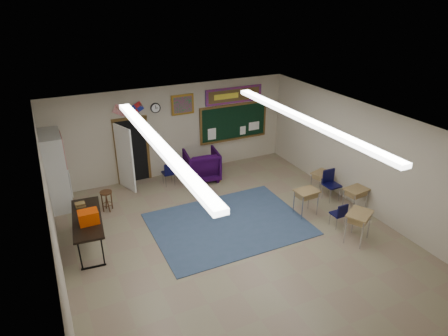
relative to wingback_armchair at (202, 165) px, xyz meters
name	(u,v)px	position (x,y,z in m)	size (l,w,h in m)	color
floor	(236,242)	(-0.63, -3.66, -0.49)	(9.00, 9.00, 0.00)	#83775A
back_wall	(173,131)	(-0.63, 0.84, 1.01)	(8.00, 0.04, 3.00)	#B8AC95
front_wall	(382,322)	(-0.63, -8.16, 1.01)	(8.00, 0.04, 3.00)	#B8AC95
left_wall	(54,230)	(-4.63, -3.66, 1.01)	(0.04, 9.00, 3.00)	#B8AC95
right_wall	(366,159)	(3.37, -3.66, 1.01)	(0.04, 9.00, 3.00)	#B8AC95
ceiling	(237,128)	(-0.63, -3.66, 2.51)	(8.00, 9.00, 0.04)	silver
area_rug	(229,224)	(-0.43, -2.86, -0.48)	(4.00, 3.00, 0.02)	#374769
fluorescent_strips	(237,131)	(-0.63, -3.66, 2.45)	(3.86, 6.00, 0.10)	white
doorway	(130,153)	(-2.13, 0.70, 0.57)	(1.10, 0.89, 2.16)	black
chalkboard	(234,123)	(1.57, 0.81, 0.97)	(2.55, 0.14, 1.30)	brown
bulletin_board	(234,95)	(1.57, 0.81, 1.96)	(2.10, 0.05, 0.55)	red
framed_art_print	(183,105)	(-0.28, 0.81, 1.86)	(0.75, 0.05, 0.65)	#9B6B1E
wall_clock	(155,108)	(-1.18, 0.81, 1.86)	(0.32, 0.05, 0.32)	black
wall_flags	(128,107)	(-2.03, 0.78, 1.99)	(1.16, 0.06, 0.70)	red
storage_cabinet	(56,171)	(-4.34, 0.19, 0.60)	(0.59, 1.25, 2.20)	silver
wingback_armchair	(202,165)	(0.00, 0.00, 0.00)	(1.05, 1.08, 0.99)	black
student_chair_reading	(168,173)	(-1.12, 0.08, -0.10)	(0.39, 0.39, 0.78)	black
student_chair_desk_a	(338,214)	(2.12, -4.18, -0.14)	(0.36, 0.36, 0.71)	black
student_chair_desk_b	(332,186)	(2.91, -2.95, -0.04)	(0.46, 0.46, 0.91)	black
student_desk_front_left	(306,201)	(1.72, -3.32, -0.07)	(0.65, 0.50, 0.75)	olive
student_desk_front_right	(321,181)	(2.90, -2.47, -0.10)	(0.68, 0.58, 0.69)	olive
student_desk_back_left	(358,225)	(2.11, -4.91, -0.04)	(0.83, 0.76, 0.80)	olive
student_desk_back_right	(355,199)	(3.02, -3.82, -0.08)	(0.67, 0.54, 0.74)	olive
folding_table	(89,231)	(-3.91, -2.28, -0.04)	(0.85, 2.04, 1.13)	black
wooden_stool	(107,201)	(-3.20, -0.71, -0.18)	(0.34, 0.34, 0.60)	#462715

